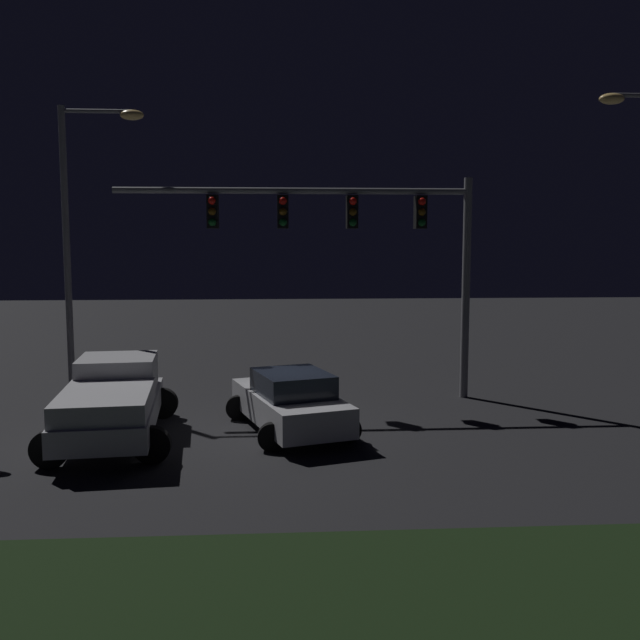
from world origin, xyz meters
The scene contains 6 objects.
ground_plane centered at (0.00, 0.00, 0.00)m, with size 80.00×80.00×0.00m, color black.
grass_median centered at (0.00, -9.07, 0.05)m, with size 20.41×5.29×0.10m, color black.
pickup_truck centered at (-4.03, -0.42, 1.00)m, with size 3.23×5.57×1.80m.
car_sedan centered at (0.16, -0.05, 0.74)m, with size 3.29×4.74×1.51m.
traffic_signal_gantry centered at (2.09, 3.42, 5.03)m, with size 10.32×0.56×6.50m.
street_lamp_left centered at (-5.90, 4.46, 5.36)m, with size 2.48×0.44×8.59m.
Camera 1 is at (-0.20, -17.10, 4.66)m, focal length 39.69 mm.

